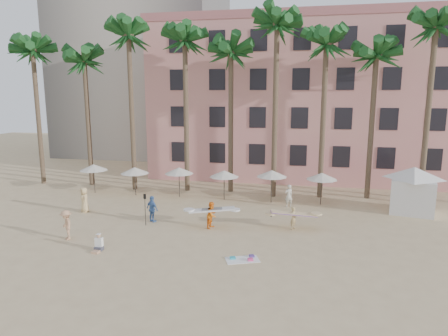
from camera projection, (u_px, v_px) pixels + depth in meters
name	position (u px, v px, depth m)	size (l,w,h in m)	color
ground	(197.00, 260.00, 21.75)	(120.00, 120.00, 0.00)	#D1B789
pink_hotel	(319.00, 101.00, 43.94)	(35.00, 14.00, 16.00)	#DD9586
palm_row	(247.00, 44.00, 33.68)	(44.40, 5.40, 16.30)	brown
umbrella_row	(201.00, 172.00, 33.94)	(22.50, 2.70, 2.73)	#332B23
cabana	(413.00, 186.00, 30.08)	(5.35, 5.35, 3.50)	silver
beach_towel	(243.00, 259.00, 21.79)	(2.04, 1.59, 0.14)	white
carrier_yellow	(294.00, 216.00, 26.47)	(3.08, 1.29, 1.55)	tan
carrier_white	(212.00, 214.00, 26.74)	(3.15, 1.35, 1.80)	orange
beachgoers	(124.00, 210.00, 27.77)	(16.12, 11.03, 1.90)	tan
paddle	(145.00, 206.00, 27.13)	(0.18, 0.04, 2.23)	black
seated_man	(98.00, 245.00, 22.97)	(0.44, 0.76, 0.99)	#3F3F4C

